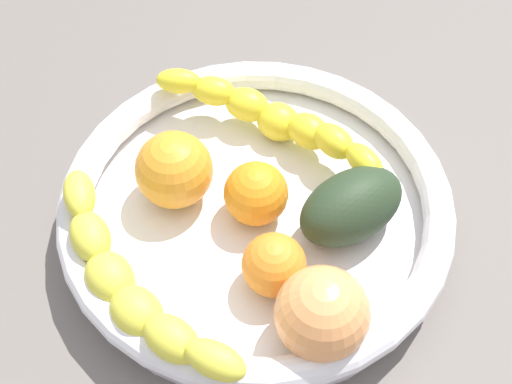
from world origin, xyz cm
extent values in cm
cube|color=#645D58|center=(0.00, 0.00, 1.50)|extent=(120.00, 120.00, 3.00)
cylinder|color=white|center=(0.00, 0.00, 4.12)|extent=(32.33, 32.33, 2.24)
torus|color=white|center=(0.00, 0.00, 6.61)|extent=(34.25, 34.25, 2.74)
ellipsoid|color=yellow|center=(-3.77, -8.79, 9.39)|extent=(4.38, 2.60, 2.33)
ellipsoid|color=yellow|center=(-0.48, -8.76, 8.61)|extent=(4.45, 3.09, 2.75)
ellipsoid|color=yellow|center=(2.77, -8.25, 7.82)|extent=(4.85, 4.05, 3.17)
ellipsoid|color=yellow|center=(5.91, -7.26, 7.04)|extent=(5.26, 4.90, 3.59)
ellipsoid|color=yellow|center=(8.87, -5.81, 7.82)|extent=(5.26, 4.87, 3.17)
ellipsoid|color=yellow|center=(11.59, -3.95, 8.61)|extent=(5.02, 4.80, 2.75)
ellipsoid|color=yellow|center=(13.99, -1.70, 9.39)|extent=(4.59, 4.69, 2.33)
ellipsoid|color=yellow|center=(8.16, 12.17, 9.29)|extent=(5.47, 4.33, 2.62)
ellipsoid|color=yellow|center=(4.50, 13.41, 8.48)|extent=(5.45, 4.24, 3.18)
ellipsoid|color=yellow|center=(0.69, 14.01, 7.66)|extent=(5.08, 4.07, 3.74)
ellipsoid|color=yellow|center=(-3.17, 13.95, 7.66)|extent=(5.18, 4.22, 3.74)
ellipsoid|color=yellow|center=(-6.96, 13.23, 8.48)|extent=(5.51, 4.37, 3.18)
ellipsoid|color=yellow|center=(-10.57, 11.87, 9.29)|extent=(5.49, 4.44, 2.62)
sphere|color=orange|center=(-6.36, 3.13, 7.86)|extent=(5.22, 5.22, 5.22)
sphere|color=orange|center=(-0.03, 0.08, 8.02)|extent=(5.56, 5.56, 5.56)
sphere|color=orange|center=(5.97, 4.28, 8.64)|extent=(6.79, 6.79, 6.79)
ellipsoid|color=#273923|center=(-6.04, -5.39, 8.21)|extent=(6.78, 10.19, 5.94)
sphere|color=#F59B5A|center=(-12.32, 3.34, 8.88)|extent=(7.27, 7.27, 7.27)
camera|label=1|loc=(-29.26, 22.71, 57.63)|focal=51.22mm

